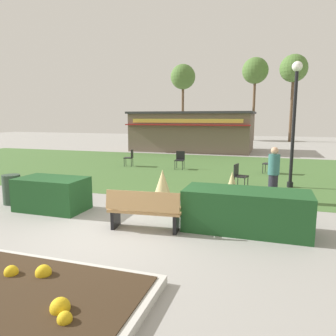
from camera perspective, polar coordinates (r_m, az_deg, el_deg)
The scene contains 19 objects.
ground_plane at distance 7.38m, azimuth -10.67°, elevation -11.55°, with size 80.00×80.00×0.00m, color #999691.
lawn_patch at distance 15.96m, azimuth 5.47°, elevation -0.26°, with size 36.00×12.00×0.01m, color #446B33.
park_bench at distance 7.37m, azimuth -4.24°, elevation -7.50°, with size 1.74×0.68×0.95m.
hedge_left at distance 9.52m, azimuth -19.95°, elevation -4.37°, with size 1.89×1.10×0.91m, color #1E4C23.
hedge_right at distance 7.54m, azimuth 13.72°, elevation -7.40°, with size 2.79×1.10×0.95m, color #1E4C23.
ornamental_grass_behind_left at distance 8.15m, azimuth 11.26°, elevation -4.94°, with size 0.71×0.71×1.26m, color #D1BC7F.
ornamental_grass_behind_right at distance 9.15m, azimuth -0.98°, elevation -3.71°, with size 0.73×0.73×1.11m, color #D1BC7F.
lamppost_mid at distance 12.48m, azimuth 21.62°, elevation 9.56°, with size 0.36×0.36×4.52m.
trash_bin at distance 10.68m, azimuth -26.07°, elevation -3.43°, with size 0.52×0.52×0.88m, color #2D4233.
food_kiosk at distance 25.20m, azimuth 4.48°, elevation 6.58°, with size 9.23×5.26×2.99m.
cafe_chair_west at distance 15.43m, azimuth 17.79°, elevation 0.99°, with size 0.55×0.55×0.89m.
cafe_chair_east at distance 11.93m, azimuth 12.53°, elevation -1.05°, with size 0.53×0.53×0.89m.
cafe_chair_center at distance 17.02m, azimuth -6.77°, elevation 2.08°, with size 0.52×0.52×0.89m.
cafe_chair_north at distance 16.02m, azimuth 2.14°, elevation 1.70°, with size 0.46×0.46×0.89m.
person_strolling at distance 10.23m, azimuth 18.28°, elevation -1.06°, with size 0.34×0.34×1.69m.
parked_car_west_slot at distance 33.52m, azimuth 4.75°, elevation 5.72°, with size 4.36×2.37×1.20m.
tree_left_bg at distance 37.41m, azimuth 15.28°, elevation 16.26°, with size 2.80×2.80×8.96m.
tree_right_bg at distance 36.58m, azimuth 21.49°, elevation 16.06°, with size 2.80×2.80×8.92m.
tree_center_bg at distance 37.65m, azimuth 2.69°, elevation 15.80°, with size 2.80×2.80×8.49m.
Camera 1 is at (3.35, -6.05, 2.58)m, focal length 34.20 mm.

